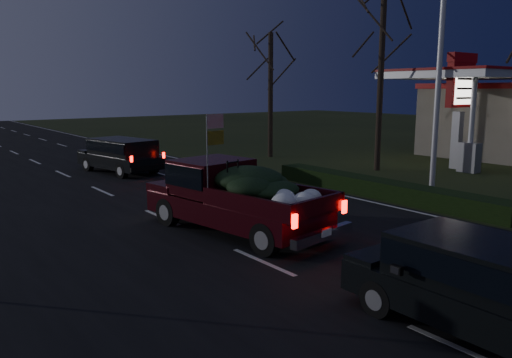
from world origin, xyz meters
TOP-DOWN VIEW (x-y plane):
  - ground at (0.00, 0.00)m, footprint 120.00×120.00m
  - road_asphalt at (0.00, 0.00)m, footprint 14.00×120.00m
  - hedge_row at (7.80, 3.00)m, footprint 1.00×10.00m
  - light_pole at (9.50, 2.00)m, footprint 0.50×0.90m
  - gas_price_pylon at (16.00, 4.99)m, footprint 2.00×0.41m
  - gas_canopy at (18.00, 6.00)m, footprint 7.10×6.10m
  - bare_tree_mid at (12.50, 7.00)m, footprint 3.60×3.60m
  - bare_tree_far at (11.50, 14.00)m, footprint 3.60×3.60m
  - pickup_truck at (0.96, 2.46)m, footprint 2.89×5.76m
  - lead_suv at (2.33, 13.72)m, footprint 2.65×4.77m
  - rear_suv at (0.69, -4.86)m, footprint 2.01×4.34m

SIDE VIEW (x-z plane):
  - ground at x=0.00m, z-range 0.00..0.00m
  - road_asphalt at x=0.00m, z-range 0.00..0.02m
  - hedge_row at x=7.80m, z-range 0.00..0.60m
  - rear_suv at x=0.69m, z-range 0.32..1.56m
  - lead_suv at x=2.33m, z-range 0.33..1.63m
  - pickup_truck at x=0.96m, z-range -0.36..2.53m
  - gas_price_pylon at x=16.00m, z-range 0.98..6.56m
  - gas_canopy at x=18.00m, z-range 1.91..6.79m
  - bare_tree_far at x=11.50m, z-range 1.73..8.73m
  - light_pole at x=9.50m, z-range 0.90..10.06m
  - bare_tree_mid at x=12.50m, z-range 2.10..10.60m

